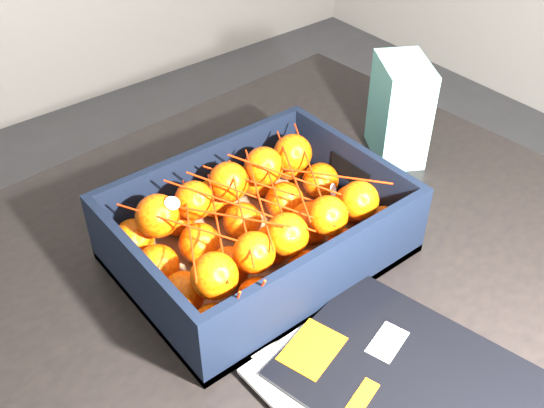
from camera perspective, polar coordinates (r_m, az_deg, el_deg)
table at (r=0.94m, az=-4.28°, el=-11.22°), size 1.25×0.88×0.75m
magazine_stack at (r=0.75m, az=11.42°, el=-16.32°), size 0.28×0.32×0.02m
produce_crate at (r=0.88m, az=-1.23°, el=-2.89°), size 0.37×0.28×0.11m
clementine_heap at (r=0.86m, az=-1.31°, el=-1.74°), size 0.35×0.26×0.10m
mesh_net at (r=0.82m, az=-1.47°, el=0.04°), size 0.31×0.25×0.09m
retail_carton at (r=1.07m, az=11.46°, el=8.35°), size 0.12×0.14×0.17m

